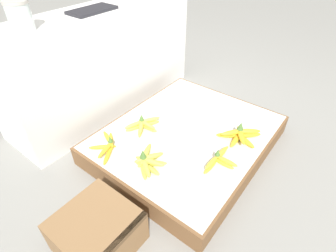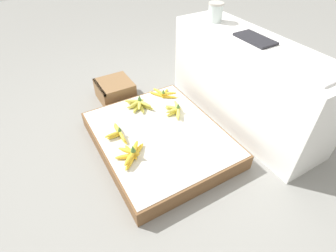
{
  "view_description": "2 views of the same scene",
  "coord_description": "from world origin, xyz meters",
  "px_view_note": "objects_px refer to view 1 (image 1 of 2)",
  "views": [
    {
      "loc": [
        -1.06,
        -0.67,
        1.15
      ],
      "look_at": [
        -0.05,
        0.12,
        0.14
      ],
      "focal_mm": 28.0,
      "sensor_mm": 36.0,
      "label": 1
    },
    {
      "loc": [
        1.3,
        -0.68,
        1.45
      ],
      "look_at": [
        0.12,
        0.01,
        0.28
      ],
      "focal_mm": 28.0,
      "sensor_mm": 36.0,
      "label": 2
    }
  ],
  "objects_px": {
    "banana_bunch_front_midleft": "(219,159)",
    "wooden_crate": "(98,232)",
    "banana_bunch_front_midright": "(240,135)",
    "banana_bunch_back_left": "(107,146)",
    "banana_bunch_back_midleft": "(143,125)",
    "glass_jar": "(19,16)",
    "banana_bunch_middle_left": "(148,161)"
  },
  "relations": [
    {
      "from": "banana_bunch_front_midleft",
      "to": "glass_jar",
      "type": "distance_m",
      "value": 1.26
    },
    {
      "from": "banana_bunch_back_midleft",
      "to": "glass_jar",
      "type": "height_order",
      "value": "glass_jar"
    },
    {
      "from": "banana_bunch_front_midleft",
      "to": "glass_jar",
      "type": "relative_size",
      "value": 1.67
    },
    {
      "from": "wooden_crate",
      "to": "glass_jar",
      "type": "xyz_separation_m",
      "value": [
        0.34,
        0.83,
        0.68
      ]
    },
    {
      "from": "wooden_crate",
      "to": "banana_bunch_front_midleft",
      "type": "height_order",
      "value": "banana_bunch_front_midleft"
    },
    {
      "from": "wooden_crate",
      "to": "glass_jar",
      "type": "relative_size",
      "value": 2.12
    },
    {
      "from": "banana_bunch_front_midright",
      "to": "glass_jar",
      "type": "distance_m",
      "value": 1.34
    },
    {
      "from": "banana_bunch_front_midleft",
      "to": "banana_bunch_front_midright",
      "type": "relative_size",
      "value": 1.03
    },
    {
      "from": "wooden_crate",
      "to": "banana_bunch_middle_left",
      "type": "relative_size",
      "value": 1.47
    },
    {
      "from": "banana_bunch_front_midright",
      "to": "glass_jar",
      "type": "relative_size",
      "value": 1.62
    },
    {
      "from": "banana_bunch_back_midleft",
      "to": "banana_bunch_middle_left",
      "type": "bearing_deg",
      "value": -133.59
    },
    {
      "from": "banana_bunch_front_midleft",
      "to": "glass_jar",
      "type": "bearing_deg",
      "value": 106.22
    },
    {
      "from": "glass_jar",
      "to": "wooden_crate",
      "type": "bearing_deg",
      "value": -112.33
    },
    {
      "from": "banana_bunch_back_left",
      "to": "glass_jar",
      "type": "relative_size",
      "value": 1.47
    },
    {
      "from": "banana_bunch_middle_left",
      "to": "banana_bunch_back_midleft",
      "type": "distance_m",
      "value": 0.31
    },
    {
      "from": "banana_bunch_front_midleft",
      "to": "banana_bunch_back_left",
      "type": "distance_m",
      "value": 0.62
    },
    {
      "from": "wooden_crate",
      "to": "glass_jar",
      "type": "distance_m",
      "value": 1.13
    },
    {
      "from": "banana_bunch_front_midleft",
      "to": "banana_bunch_back_midleft",
      "type": "distance_m",
      "value": 0.52
    },
    {
      "from": "wooden_crate",
      "to": "banana_bunch_front_midright",
      "type": "height_order",
      "value": "banana_bunch_front_midright"
    },
    {
      "from": "wooden_crate",
      "to": "banana_bunch_front_midright",
      "type": "xyz_separation_m",
      "value": [
        0.89,
        -0.22,
        0.07
      ]
    },
    {
      "from": "banana_bunch_front_midleft",
      "to": "banana_bunch_middle_left",
      "type": "xyz_separation_m",
      "value": [
        -0.25,
        0.29,
        0.0
      ]
    },
    {
      "from": "banana_bunch_back_midleft",
      "to": "glass_jar",
      "type": "xyz_separation_m",
      "value": [
        -0.28,
        0.54,
        0.61
      ]
    },
    {
      "from": "banana_bunch_front_midright",
      "to": "banana_bunch_back_left",
      "type": "relative_size",
      "value": 1.11
    },
    {
      "from": "banana_bunch_front_midleft",
      "to": "banana_bunch_front_midright",
      "type": "distance_m",
      "value": 0.24
    },
    {
      "from": "banana_bunch_back_left",
      "to": "banana_bunch_back_midleft",
      "type": "height_order",
      "value": "banana_bunch_back_midleft"
    },
    {
      "from": "banana_bunch_front_midleft",
      "to": "banana_bunch_back_left",
      "type": "bearing_deg",
      "value": 117.75
    },
    {
      "from": "glass_jar",
      "to": "banana_bunch_back_midleft",
      "type": "bearing_deg",
      "value": -62.82
    },
    {
      "from": "wooden_crate",
      "to": "glass_jar",
      "type": "bearing_deg",
      "value": 67.67
    },
    {
      "from": "banana_bunch_front_midleft",
      "to": "banana_bunch_back_midleft",
      "type": "bearing_deg",
      "value": 93.29
    },
    {
      "from": "banana_bunch_front_midleft",
      "to": "wooden_crate",
      "type": "bearing_deg",
      "value": 160.91
    },
    {
      "from": "banana_bunch_middle_left",
      "to": "banana_bunch_back_left",
      "type": "height_order",
      "value": "banana_bunch_middle_left"
    },
    {
      "from": "banana_bunch_back_left",
      "to": "banana_bunch_back_midleft",
      "type": "bearing_deg",
      "value": -7.71
    }
  ]
}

